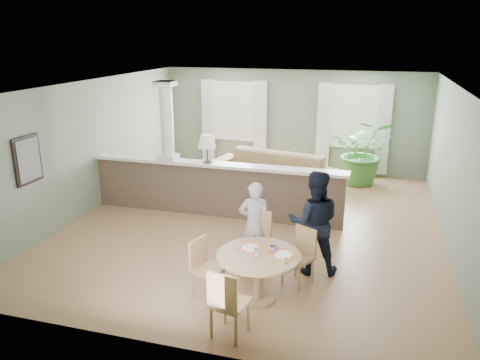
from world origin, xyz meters
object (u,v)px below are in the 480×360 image
(chair_far_boy, at_px, (257,238))
(man_person, at_px, (314,222))
(dining_table, at_px, (259,264))
(houseplant, at_px, (364,152))
(chair_far_man, at_px, (301,253))
(chair_near, at_px, (227,301))
(child_person, at_px, (255,224))
(chair_side, at_px, (204,265))
(sofa, at_px, (270,173))

(chair_far_boy, relative_size, man_person, 0.57)
(dining_table, distance_m, chair_far_boy, 0.96)
(houseplant, height_order, chair_far_boy, houseplant)
(chair_far_man, distance_m, chair_near, 1.73)
(houseplant, bearing_deg, chair_near, -101.15)
(man_person, bearing_deg, child_person, -9.31)
(houseplant, height_order, chair_near, houseplant)
(chair_far_man, bearing_deg, chair_side, -120.78)
(chair_side, xyz_separation_m, child_person, (0.45, 1.12, 0.23))
(sofa, height_order, man_person, man_person)
(sofa, height_order, child_person, child_person)
(chair_near, bearing_deg, chair_side, -43.49)
(chair_far_man, xyz_separation_m, chair_side, (-1.26, -0.72, -0.01))
(chair_far_boy, distance_m, child_person, 0.23)
(chair_far_boy, height_order, child_person, child_person)
(dining_table, relative_size, man_person, 0.70)
(chair_far_boy, height_order, chair_side, chair_far_boy)
(houseplant, distance_m, man_person, 4.89)
(dining_table, bearing_deg, child_person, 107.52)
(chair_side, relative_size, child_person, 0.61)
(houseplant, relative_size, chair_side, 1.93)
(chair_near, distance_m, man_person, 2.17)
(chair_side, bearing_deg, houseplant, 1.21)
(dining_table, distance_m, chair_far_man, 0.81)
(dining_table, height_order, chair_side, chair_side)
(man_person, bearing_deg, houseplant, -106.63)
(chair_far_man, xyz_separation_m, chair_near, (-0.64, -1.60, 0.04))
(chair_far_boy, xyz_separation_m, chair_side, (-0.52, -1.00, -0.04))
(dining_table, xyz_separation_m, chair_side, (-0.77, -0.08, -0.09))
(child_person, bearing_deg, dining_table, 96.47)
(chair_far_boy, distance_m, chair_far_man, 0.79)
(sofa, relative_size, chair_far_boy, 3.25)
(chair_far_boy, xyz_separation_m, chair_near, (0.10, -1.88, -0.00))
(chair_near, xyz_separation_m, man_person, (0.77, 2.00, 0.31))
(sofa, bearing_deg, chair_far_man, -58.14)
(chair_far_man, bearing_deg, sofa, 137.74)
(chair_far_boy, bearing_deg, dining_table, -69.82)
(chair_side, bearing_deg, man_person, -31.46)
(sofa, xyz_separation_m, chair_near, (0.72, -5.70, 0.07))
(chair_far_boy, relative_size, chair_far_man, 1.08)
(dining_table, distance_m, man_person, 1.24)
(chair_far_man, bearing_deg, chair_near, -82.55)
(dining_table, bearing_deg, sofa, 100.57)
(chair_far_man, relative_size, chair_side, 1.02)
(chair_far_boy, distance_m, chair_near, 1.88)
(houseplant, distance_m, dining_table, 6.02)
(chair_far_man, xyz_separation_m, child_person, (-0.81, 0.39, 0.22))
(chair_side, bearing_deg, child_person, -2.38)
(houseplant, bearing_deg, chair_side, -108.20)
(dining_table, height_order, chair_far_boy, chair_far_boy)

